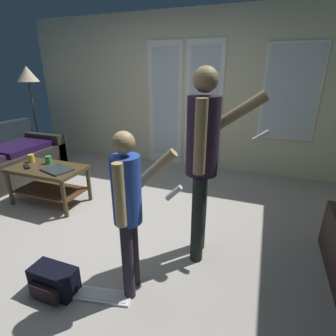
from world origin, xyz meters
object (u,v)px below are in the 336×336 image
(person_adult, at_px, (204,153))
(cup_near_edge, at_px, (31,158))
(coffee_table, at_px, (49,177))
(laptop_closed, at_px, (57,170))
(person_child, at_px, (129,204))
(floor_lamp, at_px, (28,79))
(tv_remote_black, at_px, (27,167))
(backpack, at_px, (54,281))
(loose_keyboard, at_px, (103,296))
(cup_by_laptop, at_px, (49,160))

(person_adult, relative_size, cup_near_edge, 16.50)
(coffee_table, bearing_deg, laptop_closed, -11.15)
(cup_near_edge, bearing_deg, person_child, -26.51)
(floor_lamp, bearing_deg, tv_remote_black, -47.90)
(person_adult, bearing_deg, backpack, -137.92)
(tv_remote_black, bearing_deg, backpack, -4.42)
(loose_keyboard, bearing_deg, laptop_closed, 141.33)
(person_child, bearing_deg, cup_by_laptop, 149.50)
(coffee_table, bearing_deg, person_adult, -8.53)
(coffee_table, bearing_deg, floor_lamp, 138.60)
(coffee_table, height_order, backpack, coffee_table)
(backpack, height_order, loose_keyboard, backpack)
(coffee_table, bearing_deg, loose_keyboard, -35.65)
(floor_lamp, xyz_separation_m, cup_near_edge, (1.18, -1.25, -0.94))
(coffee_table, distance_m, person_child, 1.94)
(person_child, relative_size, floor_lamp, 0.75)
(person_child, bearing_deg, backpack, -156.84)
(coffee_table, bearing_deg, person_child, -28.59)
(person_adult, distance_m, laptop_closed, 1.92)
(coffee_table, relative_size, backpack, 2.60)
(floor_lamp, xyz_separation_m, cup_by_laptop, (1.44, -1.22, -0.94))
(floor_lamp, relative_size, laptop_closed, 4.92)
(coffee_table, bearing_deg, cup_by_laptop, 122.37)
(loose_keyboard, distance_m, cup_near_edge, 2.22)
(backpack, xyz_separation_m, cup_by_laptop, (-1.18, 1.27, 0.43))
(loose_keyboard, bearing_deg, coffee_table, 144.35)
(coffee_table, distance_m, loose_keyboard, 1.86)
(backpack, xyz_separation_m, loose_keyboard, (0.37, 0.08, -0.09))
(backpack, relative_size, tv_remote_black, 2.09)
(person_adult, height_order, cup_near_edge, person_adult)
(person_adult, xyz_separation_m, cup_near_edge, (-2.38, 0.40, -0.45))
(person_child, relative_size, laptop_closed, 3.69)
(loose_keyboard, height_order, cup_near_edge, cup_near_edge)
(person_child, xyz_separation_m, floor_lamp, (-3.19, 2.25, 0.72))
(loose_keyboard, bearing_deg, tv_remote_black, 150.36)
(laptop_closed, bearing_deg, person_adult, 7.55)
(tv_remote_black, bearing_deg, person_child, 10.61)
(tv_remote_black, bearing_deg, cup_near_edge, 155.10)
(floor_lamp, distance_m, cup_near_edge, 1.96)
(laptop_closed, xyz_separation_m, tv_remote_black, (-0.43, -0.05, 0.00))
(laptop_closed, distance_m, cup_near_edge, 0.56)
(person_child, distance_m, backpack, 0.89)
(person_child, height_order, loose_keyboard, person_child)
(floor_lamp, height_order, laptop_closed, floor_lamp)
(person_adult, distance_m, loose_keyboard, 1.36)
(tv_remote_black, bearing_deg, loose_keyboard, 4.33)
(person_child, relative_size, cup_by_laptop, 12.67)
(person_adult, height_order, backpack, person_adult)
(backpack, bearing_deg, tv_remote_black, 141.61)
(loose_keyboard, bearing_deg, cup_by_laptop, 142.83)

